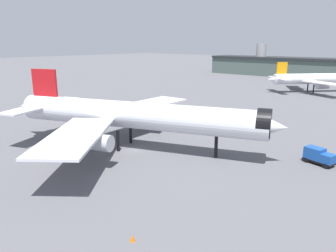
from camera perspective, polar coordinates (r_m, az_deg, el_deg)
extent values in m
plane|color=#56565B|center=(68.46, -6.12, -4.33)|extent=(900.00, 900.00, 0.00)
cylinder|color=silver|center=(67.83, -5.83, 1.91)|extent=(52.59, 25.01, 5.61)
cone|color=silver|center=(61.36, 17.66, -0.08)|extent=(7.75, 7.37, 5.50)
cone|color=silver|center=(83.13, -22.97, 3.18)|extent=(8.74, 7.62, 5.33)
cylinder|color=black|center=(61.30, 16.65, 0.39)|extent=(4.42, 6.20, 5.67)
cube|color=silver|center=(83.03, -3.93, 3.81)|extent=(10.11, 24.89, 0.45)
cylinder|color=#B7BAC1|center=(80.27, -3.90, 2.08)|extent=(8.20, 5.64, 3.09)
cube|color=silver|center=(57.63, -16.07, -1.61)|extent=(22.21, 24.39, 0.45)
cylinder|color=#B7BAC1|center=(59.72, -13.30, -2.72)|extent=(8.20, 5.64, 3.09)
cube|color=red|center=(79.55, -20.97, 6.19)|extent=(6.27, 2.90, 8.98)
cube|color=silver|center=(85.60, -18.56, 4.26)|extent=(8.11, 10.88, 0.34)
cube|color=silver|center=(76.36, -24.37, 2.53)|extent=(8.11, 10.88, 0.34)
cylinder|color=black|center=(63.81, 8.52, -3.71)|extent=(0.67, 0.67, 4.49)
cylinder|color=black|center=(72.81, -6.65, -1.33)|extent=(0.67, 0.67, 4.49)
cylinder|color=black|center=(67.82, -8.87, -2.61)|extent=(0.67, 0.67, 4.49)
cylinder|color=white|center=(162.21, 24.73, 7.64)|extent=(29.89, 32.45, 4.69)
cone|color=white|center=(152.96, 18.34, 7.89)|extent=(7.40, 7.52, 4.46)
cube|color=white|center=(170.44, 21.89, 8.00)|extent=(14.34, 18.53, 0.38)
cylinder|color=#B7BAC1|center=(169.19, 22.46, 7.38)|extent=(5.61, 5.83, 2.58)
cube|color=white|center=(151.18, 25.88, 6.87)|extent=(18.78, 12.99, 0.38)
cylinder|color=#B7BAC1|center=(153.64, 25.70, 6.41)|extent=(5.61, 5.83, 2.58)
cube|color=orange|center=(153.97, 19.53, 9.24)|extent=(3.52, 3.83, 7.51)
cube|color=white|center=(158.17, 18.43, 8.25)|extent=(7.65, 7.39, 0.28)
cube|color=white|center=(149.70, 19.93, 7.81)|extent=(7.65, 7.39, 0.28)
cylinder|color=black|center=(163.78, 23.54, 6.33)|extent=(0.56, 0.56, 3.76)
cylinder|color=black|center=(159.58, 24.41, 6.05)|extent=(0.56, 0.56, 3.76)
cylinder|color=#939399|center=(237.88, 16.12, 11.31)|extent=(6.82, 6.82, 21.26)
cube|color=black|center=(66.75, 25.17, -5.63)|extent=(5.89, 3.54, 0.35)
cube|color=#194799|center=(65.71, 26.50, -5.19)|extent=(2.68, 2.76, 1.60)
cube|color=#1E2D38|center=(65.19, 27.29, -5.14)|extent=(0.53, 1.90, 0.80)
cube|color=#194799|center=(66.81, 24.56, -4.38)|extent=(3.75, 3.02, 2.20)
cylinder|color=black|center=(66.93, 27.07, -5.96)|extent=(0.94, 0.48, 0.90)
cylinder|color=black|center=(65.00, 26.10, -6.43)|extent=(0.94, 0.48, 0.90)
cylinder|color=black|center=(68.64, 24.26, -5.14)|extent=(0.94, 0.48, 0.90)
cylinder|color=black|center=(66.76, 23.23, -5.57)|extent=(0.94, 0.48, 0.90)
cube|color=black|center=(93.41, 14.19, 0.78)|extent=(3.47, 2.24, 0.30)
cube|color=red|center=(92.65, 14.68, 1.12)|extent=(1.59, 1.83, 1.20)
cube|color=#1E2D38|center=(92.25, 14.96, 1.20)|extent=(0.36, 1.33, 0.60)
cube|color=red|center=(93.62, 13.94, 1.21)|extent=(2.21, 1.97, 0.90)
cylinder|color=black|center=(93.37, 15.03, 0.63)|extent=(0.74, 0.42, 0.70)
cylinder|color=black|center=(92.15, 14.40, 0.49)|extent=(0.74, 0.42, 0.70)
cylinder|color=black|center=(94.73, 13.98, 0.90)|extent=(0.74, 0.42, 0.70)
cylinder|color=black|center=(93.53, 13.35, 0.76)|extent=(0.74, 0.42, 0.70)
cone|color=#F2600C|center=(39.24, -6.31, -19.17)|extent=(0.60, 0.60, 0.75)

